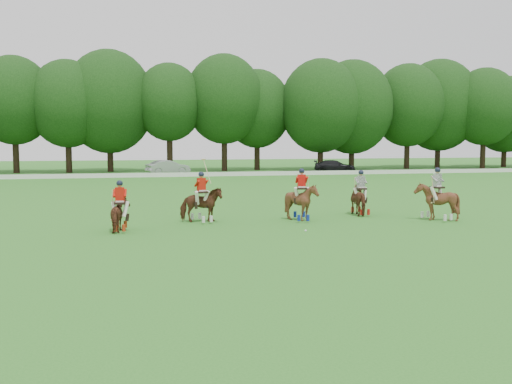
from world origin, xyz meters
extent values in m
plane|color=#2B7020|center=(0.00, 0.00, 0.00)|extent=(180.00, 180.00, 0.00)
cylinder|color=black|center=(-17.43, 48.92, 2.49)|extent=(0.70, 0.70, 4.98)
ellipsoid|color=black|center=(-17.43, 48.92, 8.28)|extent=(8.80, 8.80, 10.12)
cylinder|color=black|center=(-11.63, 48.49, 2.32)|extent=(0.70, 0.70, 4.64)
ellipsoid|color=black|center=(-11.63, 48.49, 7.95)|extent=(8.80, 8.80, 10.13)
cylinder|color=black|center=(-6.99, 49.52, 2.16)|extent=(0.70, 0.70, 4.31)
ellipsoid|color=black|center=(-6.99, 49.52, 8.31)|extent=(10.67, 10.67, 12.27)
cylinder|color=black|center=(-0.04, 48.00, 2.62)|extent=(0.70, 0.70, 5.24)
ellipsoid|color=black|center=(-0.04, 48.00, 8.26)|extent=(8.06, 8.06, 9.26)
cylinder|color=black|center=(6.63, 48.24, 2.59)|extent=(0.70, 0.70, 5.19)
ellipsoid|color=black|center=(6.63, 48.24, 8.75)|extent=(9.50, 9.50, 10.92)
cylinder|color=black|center=(11.06, 49.62, 2.24)|extent=(0.70, 0.70, 4.48)
ellipsoid|color=black|center=(11.06, 49.62, 7.71)|extent=(8.60, 8.60, 9.89)
cylinder|color=black|center=(18.54, 46.82, 2.11)|extent=(0.70, 0.70, 4.21)
ellipsoid|color=black|center=(18.54, 46.82, 8.00)|extent=(10.11, 10.11, 11.63)
cylinder|color=black|center=(23.25, 48.17, 2.03)|extent=(0.70, 0.70, 4.07)
ellipsoid|color=black|center=(23.25, 48.17, 7.99)|extent=(10.46, 10.46, 12.03)
cylinder|color=black|center=(31.16, 48.38, 2.40)|extent=(0.70, 0.70, 4.79)
ellipsoid|color=black|center=(31.16, 48.38, 8.35)|extent=(9.47, 9.47, 10.89)
cylinder|color=black|center=(36.59, 49.92, 2.22)|extent=(0.70, 0.70, 4.44)
ellipsoid|color=black|center=(36.59, 49.92, 8.51)|extent=(10.84, 10.84, 12.47)
cylinder|color=black|center=(41.42, 46.74, 2.43)|extent=(0.70, 0.70, 4.86)
ellipsoid|color=black|center=(41.42, 46.74, 8.21)|extent=(8.94, 8.94, 10.28)
cylinder|color=black|center=(46.86, 49.73, 1.95)|extent=(0.70, 0.70, 3.90)
ellipsoid|color=black|center=(46.86, 49.73, 7.38)|extent=(9.29, 9.29, 10.68)
cube|color=white|center=(0.00, 38.00, 0.22)|extent=(120.00, 0.10, 0.44)
imported|color=#A1A1A6|center=(-0.68, 42.50, 0.78)|extent=(5.03, 3.04, 1.56)
imported|color=black|center=(18.82, 42.50, 0.71)|extent=(5.27, 3.55, 1.42)
imported|color=#462412|center=(-5.53, 2.99, 0.68)|extent=(0.84, 1.66, 1.36)
cube|color=black|center=(-5.53, 2.99, 1.18)|extent=(0.48, 0.59, 0.08)
cylinder|color=tan|center=(-5.83, 3.00, 1.10)|extent=(0.04, 0.21, 1.29)
imported|color=#462412|center=(-1.94, 4.83, 0.80)|extent=(1.94, 1.80, 1.60)
cube|color=black|center=(-1.94, 4.83, 1.39)|extent=(0.59, 0.67, 0.08)
cylinder|color=tan|center=(-1.66, 4.93, 2.31)|extent=(0.27, 0.74, 1.08)
imported|color=#462412|center=(2.65, 4.32, 0.87)|extent=(1.64, 1.79, 1.75)
cube|color=black|center=(2.65, 4.32, 1.52)|extent=(0.52, 0.62, 0.08)
cylinder|color=tan|center=(2.95, 4.28, 1.44)|extent=(0.06, 0.21, 1.29)
imported|color=#462412|center=(6.16, 5.62, 0.77)|extent=(0.83, 1.82, 1.54)
cube|color=black|center=(6.16, 5.62, 1.33)|extent=(0.44, 0.56, 0.08)
cylinder|color=tan|center=(5.86, 5.62, 1.25)|extent=(0.03, 0.21, 1.29)
imported|color=#462412|center=(8.84, 3.01, 0.89)|extent=(1.92, 2.03, 1.79)
cube|color=black|center=(8.84, 3.01, 1.55)|extent=(0.61, 0.68, 0.08)
cylinder|color=tan|center=(8.56, 2.90, 1.47)|extent=(0.10, 0.21, 1.29)
sphere|color=white|center=(1.85, 1.19, 0.04)|extent=(0.09, 0.09, 0.09)
camera|label=1|loc=(-5.31, -20.82, 3.73)|focal=40.00mm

